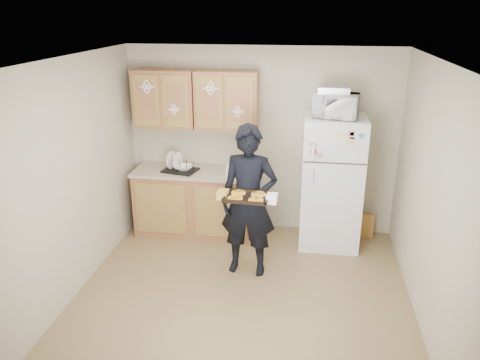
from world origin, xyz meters
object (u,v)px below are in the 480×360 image
at_px(dish_rack, 180,165).
at_px(microwave, 336,106).
at_px(refrigerator, 331,182).
at_px(baking_tray, 247,197).
at_px(person, 249,202).

bearing_deg(dish_rack, microwave, -1.35).
distance_m(refrigerator, dish_rack, 1.99).
height_order(baking_tray, dish_rack, baking_tray).
distance_m(person, microwave, 1.57).
relative_size(person, dish_rack, 4.08).
height_order(refrigerator, baking_tray, refrigerator).
distance_m(refrigerator, person, 1.29).
bearing_deg(refrigerator, person, -137.66).
distance_m(person, baking_tray, 0.35).
xyz_separation_m(baking_tray, microwave, (0.92, 1.12, 0.78)).
xyz_separation_m(baking_tray, dish_rack, (-1.05, 1.17, -0.07)).
bearing_deg(person, microwave, 45.03).
height_order(refrigerator, person, person).
distance_m(refrigerator, baking_tray, 1.51).
xyz_separation_m(refrigerator, dish_rack, (-1.99, -0.00, 0.14)).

